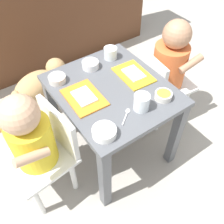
{
  "coord_description": "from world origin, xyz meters",
  "views": [
    {
      "loc": [
        -0.51,
        -0.72,
        1.27
      ],
      "look_at": [
        0.0,
        0.0,
        0.31
      ],
      "focal_mm": 40.49,
      "sensor_mm": 36.0,
      "label": 1
    }
  ],
  "objects_px": {
    "dog": "(40,84)",
    "veggie_bowl_near": "(163,95)",
    "seated_child_left": "(33,139)",
    "food_tray_right": "(134,74)",
    "cereal_bowl_left_side": "(104,132)",
    "dining_table": "(112,101)",
    "food_tray_left": "(84,97)",
    "spoon_by_left_tray": "(126,115)",
    "water_cup_left": "(110,54)",
    "veggie_bowl_far": "(91,64)",
    "cereal_bowl_right_side": "(57,79)",
    "seated_child_right": "(169,63)",
    "water_cup_right": "(141,103)"
  },
  "relations": [
    {
      "from": "veggie_bowl_near",
      "to": "seated_child_left",
      "type": "bearing_deg",
      "value": 163.1
    },
    {
      "from": "veggie_bowl_far",
      "to": "dog",
      "type": "bearing_deg",
      "value": 117.15
    },
    {
      "from": "seated_child_left",
      "to": "dog",
      "type": "bearing_deg",
      "value": 67.62
    },
    {
      "from": "veggie_bowl_far",
      "to": "food_tray_right",
      "type": "bearing_deg",
      "value": -51.27
    },
    {
      "from": "food_tray_right",
      "to": "cereal_bowl_left_side",
      "type": "distance_m",
      "value": 0.39
    },
    {
      "from": "seated_child_left",
      "to": "food_tray_left",
      "type": "bearing_deg",
      "value": 6.67
    },
    {
      "from": "seated_child_right",
      "to": "cereal_bowl_right_side",
      "type": "height_order",
      "value": "seated_child_right"
    },
    {
      "from": "water_cup_left",
      "to": "veggie_bowl_far",
      "type": "distance_m",
      "value": 0.13
    },
    {
      "from": "food_tray_left",
      "to": "veggie_bowl_far",
      "type": "bearing_deg",
      "value": 50.5
    },
    {
      "from": "seated_child_left",
      "to": "seated_child_right",
      "type": "relative_size",
      "value": 0.99
    },
    {
      "from": "dining_table",
      "to": "food_tray_right",
      "type": "relative_size",
      "value": 2.81
    },
    {
      "from": "dog",
      "to": "veggie_bowl_near",
      "type": "xyz_separation_m",
      "value": [
        0.33,
        -0.74,
        0.29
      ]
    },
    {
      "from": "seated_child_left",
      "to": "water_cup_left",
      "type": "height_order",
      "value": "seated_child_left"
    },
    {
      "from": "dog",
      "to": "veggie_bowl_near",
      "type": "height_order",
      "value": "veggie_bowl_near"
    },
    {
      "from": "cereal_bowl_left_side",
      "to": "dining_table",
      "type": "bearing_deg",
      "value": 48.73
    },
    {
      "from": "spoon_by_left_tray",
      "to": "water_cup_left",
      "type": "bearing_deg",
      "value": 64.43
    },
    {
      "from": "food_tray_right",
      "to": "cereal_bowl_right_side",
      "type": "bearing_deg",
      "value": 152.27
    },
    {
      "from": "seated_child_left",
      "to": "veggie_bowl_near",
      "type": "distance_m",
      "value": 0.59
    },
    {
      "from": "dog",
      "to": "spoon_by_left_tray",
      "type": "distance_m",
      "value": 0.79
    },
    {
      "from": "seated_child_right",
      "to": "water_cup_left",
      "type": "distance_m",
      "value": 0.34
    },
    {
      "from": "food_tray_right",
      "to": "veggie_bowl_near",
      "type": "distance_m",
      "value": 0.2
    },
    {
      "from": "water_cup_left",
      "to": "veggie_bowl_far",
      "type": "height_order",
      "value": "water_cup_left"
    },
    {
      "from": "food_tray_left",
      "to": "veggie_bowl_near",
      "type": "height_order",
      "value": "veggie_bowl_near"
    },
    {
      "from": "dining_table",
      "to": "seated_child_left",
      "type": "relative_size",
      "value": 0.88
    },
    {
      "from": "cereal_bowl_right_side",
      "to": "dog",
      "type": "bearing_deg",
      "value": 89.12
    },
    {
      "from": "seated_child_left",
      "to": "dog",
      "type": "distance_m",
      "value": 0.65
    },
    {
      "from": "veggie_bowl_near",
      "to": "seated_child_right",
      "type": "bearing_deg",
      "value": 40.48
    },
    {
      "from": "dining_table",
      "to": "food_tray_left",
      "type": "xyz_separation_m",
      "value": [
        -0.14,
        0.02,
        0.1
      ]
    },
    {
      "from": "dining_table",
      "to": "dog",
      "type": "bearing_deg",
      "value": 108.32
    },
    {
      "from": "cereal_bowl_left_side",
      "to": "spoon_by_left_tray",
      "type": "bearing_deg",
      "value": 13.69
    },
    {
      "from": "dog",
      "to": "cereal_bowl_right_side",
      "type": "height_order",
      "value": "cereal_bowl_right_side"
    },
    {
      "from": "veggie_bowl_near",
      "to": "spoon_by_left_tray",
      "type": "height_order",
      "value": "veggie_bowl_near"
    },
    {
      "from": "veggie_bowl_near",
      "to": "spoon_by_left_tray",
      "type": "distance_m",
      "value": 0.2
    },
    {
      "from": "dog",
      "to": "spoon_by_left_tray",
      "type": "height_order",
      "value": "spoon_by_left_tray"
    },
    {
      "from": "dining_table",
      "to": "water_cup_left",
      "type": "distance_m",
      "value": 0.27
    },
    {
      "from": "food_tray_right",
      "to": "water_cup_right",
      "type": "relative_size",
      "value": 2.77
    },
    {
      "from": "water_cup_left",
      "to": "spoon_by_left_tray",
      "type": "height_order",
      "value": "water_cup_left"
    },
    {
      "from": "food_tray_left",
      "to": "veggie_bowl_far",
      "type": "xyz_separation_m",
      "value": [
        0.14,
        0.17,
        0.01
      ]
    },
    {
      "from": "food_tray_right",
      "to": "seated_child_left",
      "type": "bearing_deg",
      "value": -176.72
    },
    {
      "from": "seated_child_right",
      "to": "water_cup_right",
      "type": "bearing_deg",
      "value": -150.56
    },
    {
      "from": "cereal_bowl_left_side",
      "to": "seated_child_left",
      "type": "bearing_deg",
      "value": 140.17
    },
    {
      "from": "seated_child_left",
      "to": "food_tray_left",
      "type": "height_order",
      "value": "seated_child_left"
    },
    {
      "from": "food_tray_right",
      "to": "cereal_bowl_right_side",
      "type": "distance_m",
      "value": 0.37
    },
    {
      "from": "seated_child_right",
      "to": "cereal_bowl_left_side",
      "type": "relative_size",
      "value": 6.84
    },
    {
      "from": "spoon_by_left_tray",
      "to": "cereal_bowl_right_side",
      "type": "bearing_deg",
      "value": 110.71
    },
    {
      "from": "seated_child_right",
      "to": "food_tray_left",
      "type": "distance_m",
      "value": 0.56
    },
    {
      "from": "dining_table",
      "to": "water_cup_right",
      "type": "bearing_deg",
      "value": -81.2
    },
    {
      "from": "cereal_bowl_left_side",
      "to": "cereal_bowl_right_side",
      "type": "xyz_separation_m",
      "value": [
        -0.0,
        0.4,
        -0.0
      ]
    },
    {
      "from": "dining_table",
      "to": "veggie_bowl_far",
      "type": "height_order",
      "value": "veggie_bowl_far"
    },
    {
      "from": "veggie_bowl_far",
      "to": "spoon_by_left_tray",
      "type": "bearing_deg",
      "value": -97.95
    }
  ]
}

